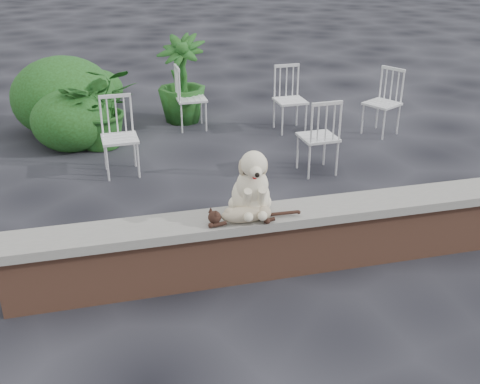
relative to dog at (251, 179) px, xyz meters
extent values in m
plane|color=black|center=(0.98, -0.04, -0.88)|extent=(60.00, 60.00, 0.00)
cube|color=brown|center=(0.98, -0.04, -0.63)|extent=(6.00, 0.30, 0.50)
cube|color=slate|center=(0.98, -0.04, -0.34)|extent=(6.20, 0.40, 0.08)
imported|color=#1D3D11|center=(-1.10, 3.51, -0.32)|extent=(1.14, 1.02, 1.13)
imported|color=#1D3D11|center=(0.11, 4.36, -0.23)|extent=(1.02, 1.02, 1.31)
ellipsoid|color=#1D3D11|center=(-1.52, 3.58, -0.50)|extent=(1.07, 0.98, 0.85)
ellipsoid|color=#1D3D11|center=(-1.61, 4.26, -0.36)|extent=(1.47, 1.35, 1.16)
ellipsoid|color=#1D3D11|center=(-1.12, 5.47, -0.59)|extent=(0.82, 0.75, 0.65)
camera|label=1|loc=(-1.14, -4.11, 1.88)|focal=42.85mm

